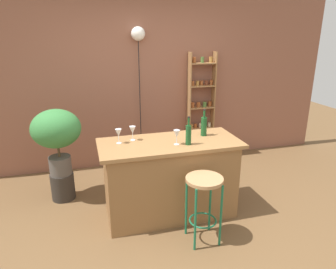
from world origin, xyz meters
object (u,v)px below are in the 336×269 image
Objects in this scene: wine_glass_left at (177,134)px; bottle_spirits_clear at (204,126)px; spice_shelf at (201,108)px; pendant_globe_light at (138,36)px; plant_stool at (63,186)px; potted_plant at (56,133)px; wine_glass_right at (118,133)px; bar_stool at (204,194)px; bottle_sauce_amber at (188,134)px; wine_glass_center at (133,130)px.

bottle_spirits_clear is at bearing 27.53° from wine_glass_left.
spice_shelf is 10.85× the size of wine_glass_left.
pendant_globe_light is at bearing 108.62° from bottle_spirits_clear.
plant_stool is 0.16× the size of pendant_globe_light.
spice_shelf is 2.11× the size of potted_plant.
wine_glass_left is 1.00× the size of wine_glass_right.
spice_shelf is at bearing 42.59° from wine_glass_right.
bottle_spirits_clear is at bearing 69.30° from bar_stool.
bottle_sauce_amber is 0.13m from wine_glass_left.
potted_plant is 0.39× the size of pendant_globe_light.
plant_stool is 1.24m from wine_glass_right.
spice_shelf is at bearing 20.02° from plant_stool.
spice_shelf reaches higher than wine_glass_center.
wine_glass_right is at bearing -137.41° from spice_shelf.
bottle_sauce_amber is (1.41, -0.84, 0.85)m from plant_stool.
pendant_globe_light reaches higher than wine_glass_right.
pendant_globe_light reaches higher than bottle_spirits_clear.
bottle_sauce_amber reaches higher than wine_glass_center.
wine_glass_left is at bearing 164.49° from bottle_sauce_amber.
bar_stool is at bearing -110.70° from bottle_spirits_clear.
wine_glass_center is 0.08× the size of pendant_globe_light.
plant_stool is 1.98m from bottle_spirits_clear.
wine_glass_left is (-0.12, 0.03, -0.00)m from bottle_sauce_amber.
bar_stool is 0.88m from bottle_spirits_clear.
bottle_sauce_amber is at bearing -28.47° from wine_glass_center.
bottle_spirits_clear is 0.37m from bottle_sauce_amber.
bottle_spirits_clear is (1.69, -0.60, 0.85)m from plant_stool.
wine_glass_center reaches higher than plant_stool.
spice_shelf is at bearing 44.65° from wine_glass_center.
spice_shelf is at bearing 60.19° from wine_glass_left.
spice_shelf is (0.78, 2.09, 0.34)m from bar_stool.
spice_shelf is at bearing 20.02° from potted_plant.
wine_glass_left is (1.29, -0.81, 0.85)m from plant_stool.
bottle_sauce_amber is at bearing 92.30° from bar_stool.
bottle_spirits_clear reaches higher than plant_stool.
bottle_sauce_amber reaches higher than wine_glass_right.
wine_glass_center is at bearing -32.21° from potted_plant.
bar_stool is 2.60m from pendant_globe_light.
potted_plant is 1.84m from pendant_globe_light.
bottle_sauce_amber is at bearing -82.96° from pendant_globe_light.
spice_shelf reaches higher than wine_glass_right.
bottle_sauce_amber reaches higher than plant_stool.
potted_plant is at bearing 138.06° from bar_stool.
wine_glass_center is at bearing 127.65° from bar_stool.
wine_glass_center is (-0.58, 0.75, 0.49)m from bar_stool.
wine_glass_right reaches higher than plant_stool.
bottle_sauce_amber reaches higher than potted_plant.
potted_plant is (0.00, 0.00, 0.73)m from plant_stool.
bottle_sauce_amber is at bearing -138.83° from bottle_spirits_clear.
bar_stool is 1.06m from wine_glass_center.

